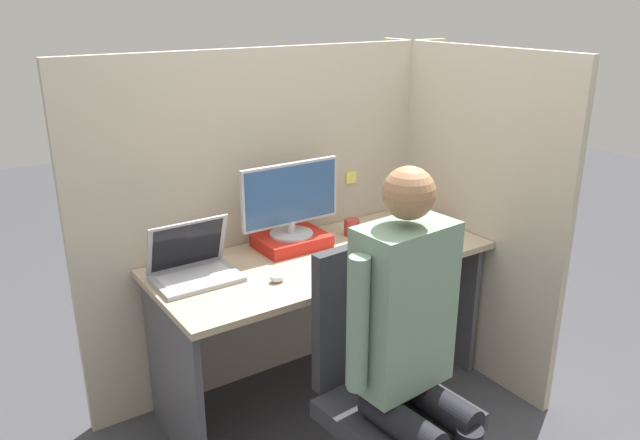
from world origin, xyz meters
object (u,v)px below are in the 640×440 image
object	(u,v)px
paper_box	(292,241)
coffee_mug	(352,227)
laptop	(194,268)
person	(411,337)
office_chair	(382,380)
monitor	(291,199)
carrot_toy	(346,262)
stapler	(433,221)

from	to	relation	value
paper_box	coffee_mug	distance (m)	0.33
paper_box	laptop	xyz separation A→B (m)	(-0.53, -0.08, 0.02)
person	coffee_mug	xyz separation A→B (m)	(0.47, 0.97, 0.01)
office_chair	person	xyz separation A→B (m)	(-0.01, -0.16, 0.26)
paper_box	office_chair	bearing A→B (deg)	-98.31
laptop	monitor	bearing A→B (deg)	8.64
carrot_toy	coffee_mug	world-z (taller)	coffee_mug
laptop	office_chair	distance (m)	0.91
carrot_toy	office_chair	world-z (taller)	office_chair
laptop	person	world-z (taller)	person
office_chair	coffee_mug	distance (m)	0.97
monitor	stapler	distance (m)	0.82
carrot_toy	stapler	bearing A→B (deg)	14.49
monitor	office_chair	bearing A→B (deg)	-98.28
monitor	office_chair	world-z (taller)	monitor
paper_box	person	xyz separation A→B (m)	(-0.13, -1.00, 0.01)
paper_box	stapler	world-z (taller)	paper_box
paper_box	office_chair	xyz separation A→B (m)	(-0.12, -0.84, -0.26)
monitor	laptop	size ratio (longest dim) A/B	1.45
stapler	laptop	bearing A→B (deg)	176.56
laptop	coffee_mug	xyz separation A→B (m)	(0.87, 0.04, -0.01)
office_chair	coffee_mug	xyz separation A→B (m)	(0.46, 0.81, 0.27)
stapler	carrot_toy	size ratio (longest dim) A/B	1.13
carrot_toy	office_chair	distance (m)	0.60
coffee_mug	laptop	bearing A→B (deg)	-177.08
coffee_mug	stapler	bearing A→B (deg)	-15.47
stapler	monitor	bearing A→B (deg)	168.39
office_chair	person	size ratio (longest dim) A/B	0.75
coffee_mug	office_chair	bearing A→B (deg)	-119.36
office_chair	person	bearing A→B (deg)	-94.18
paper_box	carrot_toy	world-z (taller)	paper_box
stapler	person	distance (m)	1.24
stapler	carrot_toy	distance (m)	0.72
office_chair	person	distance (m)	0.31
paper_box	carrot_toy	xyz separation A→B (m)	(0.08, -0.34, -0.01)
paper_box	person	size ratio (longest dim) A/B	0.24
office_chair	coffee_mug	size ratio (longest dim) A/B	12.24
laptop	office_chair	xyz separation A→B (m)	(0.41, -0.77, -0.28)
person	carrot_toy	bearing A→B (deg)	72.48
coffee_mug	paper_box	bearing A→B (deg)	174.17
coffee_mug	carrot_toy	bearing A→B (deg)	-130.28
office_chair	coffee_mug	bearing A→B (deg)	60.64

